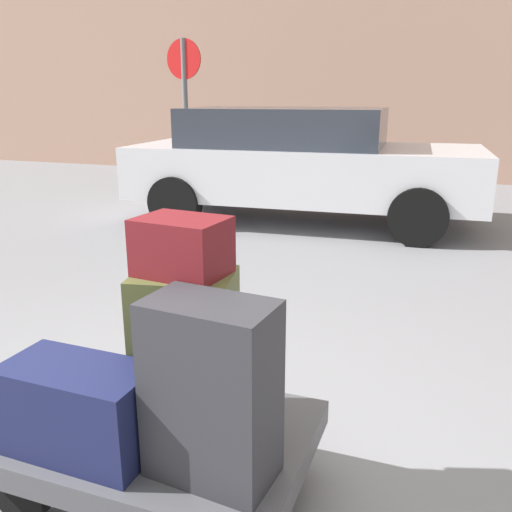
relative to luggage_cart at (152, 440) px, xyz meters
The scene contains 8 objects.
ground_plane 0.27m from the luggage_cart, ahead, with size 60.00×60.00×0.00m, color gray.
luggage_cart is the anchor object (origin of this frame).
suitcase_olive_front_left 0.40m from the luggage_cart, 41.22° to the left, with size 0.37×0.27×0.60m, color #4C5128.
duffel_bag_navy_rear_left 0.35m from the luggage_cart, 126.17° to the right, with size 0.53×0.28×0.33m, color #191E47.
suitcase_charcoal_stacked_top 0.54m from the luggage_cart, 26.59° to the right, with size 0.41×0.25×0.62m, color #2D2D33.
duffel_bag_maroon_topmost_pile 0.79m from the luggage_cart, 41.22° to the left, with size 0.32×0.23×0.21m, color maroon.
parked_car 5.21m from the luggage_cart, 99.16° to the left, with size 4.41×2.14×1.42m.
no_parking_sign 5.63m from the luggage_cart, 115.20° to the left, with size 0.50×0.07×2.26m.
Camera 1 is at (1.01, -1.59, 1.57)m, focal length 38.10 mm.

